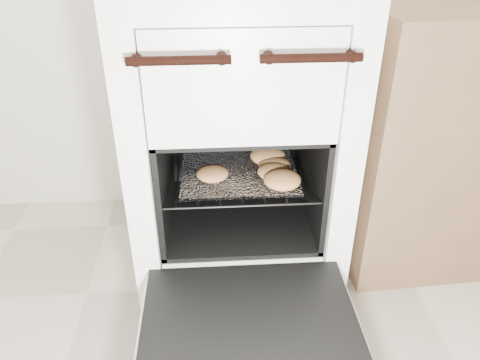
{
  "coord_description": "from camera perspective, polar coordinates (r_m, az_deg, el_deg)",
  "views": [
    {
      "loc": [
        0.06,
        -0.03,
        1.02
      ],
      "look_at": [
        0.13,
        1.05,
        0.38
      ],
      "focal_mm": 35.0,
      "sensor_mm": 36.0,
      "label": 1
    }
  ],
  "objects": [
    {
      "name": "oven_rack",
      "position": [
        1.33,
        -0.22,
        1.29
      ],
      "size": [
        0.41,
        0.39,
        0.01
      ],
      "color": "black",
      "rests_on": "stove"
    },
    {
      "name": "foil_sheet",
      "position": [
        1.31,
        -0.17,
        1.11
      ],
      "size": [
        0.32,
        0.28,
        0.01
      ],
      "primitive_type": "cube",
      "color": "white",
      "rests_on": "oven_rack"
    },
    {
      "name": "stove",
      "position": [
        1.36,
        -0.39,
        4.66
      ],
      "size": [
        0.56,
        0.63,
        0.86
      ],
      "color": "white",
      "rests_on": "ground"
    },
    {
      "name": "counter",
      "position": [
        1.65,
        25.78,
        5.5
      ],
      "size": [
        0.82,
        0.57,
        0.79
      ],
      "primitive_type": "cube",
      "rotation": [
        0.0,
        0.0,
        0.06
      ],
      "color": "brown",
      "rests_on": "ground"
    },
    {
      "name": "baked_rolls",
      "position": [
        1.27,
        3.4,
        1.27
      ],
      "size": [
        0.28,
        0.26,
        0.04
      ],
      "color": "tan",
      "rests_on": "foil_sheet"
    },
    {
      "name": "oven_door",
      "position": [
        1.11,
        1.22,
        -17.41
      ],
      "size": [
        0.51,
        0.39,
        0.04
      ],
      "color": "black",
      "rests_on": "stove"
    }
  ]
}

